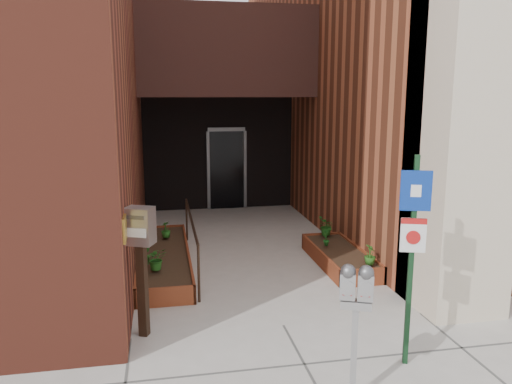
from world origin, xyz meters
TOP-DOWN VIEW (x-y plane):
  - ground at (0.00, 0.00)m, footprint 80.00×80.00m
  - architecture at (-0.18, 6.89)m, footprint 20.00×14.60m
  - planter_left at (-1.55, 2.70)m, footprint 0.90×3.60m
  - planter_right at (1.60, 2.20)m, footprint 0.80×2.20m
  - handrail at (-1.05, 2.65)m, footprint 0.04×3.34m
  - parking_meter at (0.28, -1.77)m, footprint 0.33×0.22m
  - sign_post at (1.15, -1.20)m, footprint 0.32×0.13m
  - payment_dropbox at (-1.83, 0.08)m, footprint 0.41×0.36m
  - shrub_left_a at (-1.67, 1.71)m, footprint 0.36×0.36m
  - shrub_left_b at (-1.85, 2.01)m, footprint 0.22×0.22m
  - shrub_left_c at (-1.50, 3.54)m, footprint 0.26×0.26m
  - shrub_left_d at (-1.75, 3.76)m, footprint 0.23×0.23m
  - shrub_right_a at (1.78, 1.30)m, footprint 0.25×0.25m
  - shrub_right_b at (1.42, 2.44)m, footprint 0.19×0.19m
  - shrub_right_c at (1.64, 3.10)m, footprint 0.47×0.47m

SIDE VIEW (x-z plane):
  - ground at x=0.00m, z-range 0.00..0.00m
  - planter_left at x=-1.55m, z-range -0.02..0.28m
  - planter_right at x=1.60m, z-range -0.02..0.28m
  - shrub_left_c at x=-1.50m, z-range 0.30..0.62m
  - shrub_left_b at x=-1.85m, z-range 0.30..0.62m
  - shrub_right_a at x=1.78m, z-range 0.30..0.63m
  - shrub_right_b at x=1.42m, z-range 0.30..0.65m
  - shrub_left_a at x=-1.67m, z-range 0.30..0.66m
  - shrub_left_d at x=-1.75m, z-range 0.30..0.67m
  - shrub_right_c at x=1.64m, z-range 0.30..0.67m
  - handrail at x=-1.05m, z-range 0.30..1.20m
  - parking_meter at x=0.28m, z-range 0.40..1.84m
  - payment_dropbox at x=-1.83m, z-range 0.37..2.06m
  - sign_post at x=1.15m, z-range 0.28..2.70m
  - architecture at x=-0.18m, z-range -0.02..9.98m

